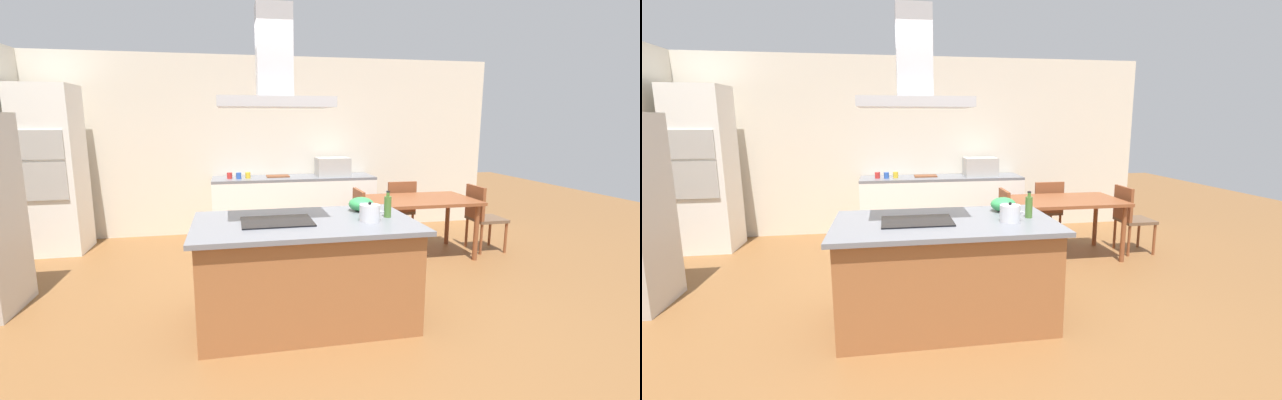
{
  "view_description": "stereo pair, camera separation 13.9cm",
  "coord_description": "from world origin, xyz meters",
  "views": [
    {
      "loc": [
        -0.6,
        -3.53,
        1.75
      ],
      "look_at": [
        0.22,
        0.4,
        1.0
      ],
      "focal_mm": 24.1,
      "sensor_mm": 36.0,
      "label": 1
    },
    {
      "loc": [
        -0.46,
        -3.56,
        1.75
      ],
      "look_at": [
        0.22,
        0.4,
        1.0
      ],
      "focal_mm": 24.1,
      "sensor_mm": 36.0,
      "label": 2
    }
  ],
  "objects": [
    {
      "name": "cooktop",
      "position": [
        -0.24,
        0.0,
        0.91
      ],
      "size": [
        0.6,
        0.44,
        0.01
      ],
      "primitive_type": "cube",
      "color": "black",
      "rests_on": "kitchen_island"
    },
    {
      "name": "wall_oven_stack",
      "position": [
        -2.9,
        2.65,
        1.1
      ],
      "size": [
        0.7,
        0.66,
        2.2
      ],
      "color": "white",
      "rests_on": "ground"
    },
    {
      "name": "ground",
      "position": [
        0.0,
        1.5,
        0.0
      ],
      "size": [
        16.0,
        16.0,
        0.0
      ],
      "primitive_type": "plane",
      "color": "brown"
    },
    {
      "name": "coffee_mug_yellow",
      "position": [
        -0.37,
        2.84,
        0.95
      ],
      "size": [
        0.08,
        0.08,
        0.09
      ],
      "primitive_type": "cylinder",
      "color": "gold",
      "rests_on": "back_counter"
    },
    {
      "name": "tea_kettle",
      "position": [
        0.54,
        -0.13,
        0.97
      ],
      "size": [
        0.23,
        0.17,
        0.17
      ],
      "color": "silver",
      "rests_on": "kitchen_island"
    },
    {
      "name": "olive_oil_bottle",
      "position": [
        0.74,
        -0.01,
        1.0
      ],
      "size": [
        0.06,
        0.06,
        0.24
      ],
      "color": "#47722D",
      "rests_on": "kitchen_island"
    },
    {
      "name": "back_counter",
      "position": [
        0.33,
        2.88,
        0.45
      ],
      "size": [
        2.43,
        0.62,
        0.9
      ],
      "color": "white",
      "rests_on": "ground"
    },
    {
      "name": "range_hood",
      "position": [
        -0.24,
        0.0,
        2.1
      ],
      "size": [
        0.9,
        0.55,
        0.78
      ],
      "color": "#ADADB2"
    },
    {
      "name": "coffee_mug_red",
      "position": [
        -0.63,
        2.85,
        0.95
      ],
      "size": [
        0.08,
        0.08,
        0.09
      ],
      "primitive_type": "cylinder",
      "color": "red",
      "rests_on": "back_counter"
    },
    {
      "name": "countertop_microwave",
      "position": [
        0.92,
        2.88,
        1.04
      ],
      "size": [
        0.5,
        0.38,
        0.28
      ],
      "primitive_type": "cube",
      "color": "#B2AFAA",
      "rests_on": "back_counter"
    },
    {
      "name": "cutting_board",
      "position": [
        0.08,
        2.93,
        0.91
      ],
      "size": [
        0.34,
        0.24,
        0.02
      ],
      "primitive_type": "cube",
      "color": "brown",
      "rests_on": "back_counter"
    },
    {
      "name": "kitchen_island",
      "position": [
        0.0,
        0.0,
        0.45
      ],
      "size": [
        1.89,
        1.12,
        0.9
      ],
      "color": "#995B33",
      "rests_on": "ground"
    },
    {
      "name": "chair_at_left_end",
      "position": [
        0.84,
        1.55,
        0.51
      ],
      "size": [
        0.42,
        0.42,
        0.89
      ],
      "color": "brown",
      "rests_on": "ground"
    },
    {
      "name": "wall_back",
      "position": [
        0.0,
        3.25,
        1.35
      ],
      "size": [
        7.2,
        0.1,
        2.7
      ],
      "primitive_type": "cube",
      "color": "beige",
      "rests_on": "ground"
    },
    {
      "name": "dining_table",
      "position": [
        1.76,
        1.55,
        0.67
      ],
      "size": [
        1.4,
        0.9,
        0.75
      ],
      "color": "brown",
      "rests_on": "ground"
    },
    {
      "name": "coffee_mug_blue",
      "position": [
        -0.5,
        2.82,
        0.95
      ],
      "size": [
        0.08,
        0.08,
        0.09
      ],
      "primitive_type": "cylinder",
      "color": "#2D56B2",
      "rests_on": "back_counter"
    },
    {
      "name": "mixing_bowl",
      "position": [
        0.59,
        0.29,
        0.97
      ],
      "size": [
        0.24,
        0.24,
        0.13
      ],
      "primitive_type": "ellipsoid",
      "color": "#33934C",
      "rests_on": "kitchen_island"
    },
    {
      "name": "chair_facing_back_wall",
      "position": [
        1.76,
        2.21,
        0.51
      ],
      "size": [
        0.42,
        0.42,
        0.89
      ],
      "color": "brown",
      "rests_on": "ground"
    },
    {
      "name": "chair_at_right_end",
      "position": [
        2.67,
        1.55,
        0.51
      ],
      "size": [
        0.42,
        0.42,
        0.89
      ],
      "color": "brown",
      "rests_on": "ground"
    }
  ]
}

